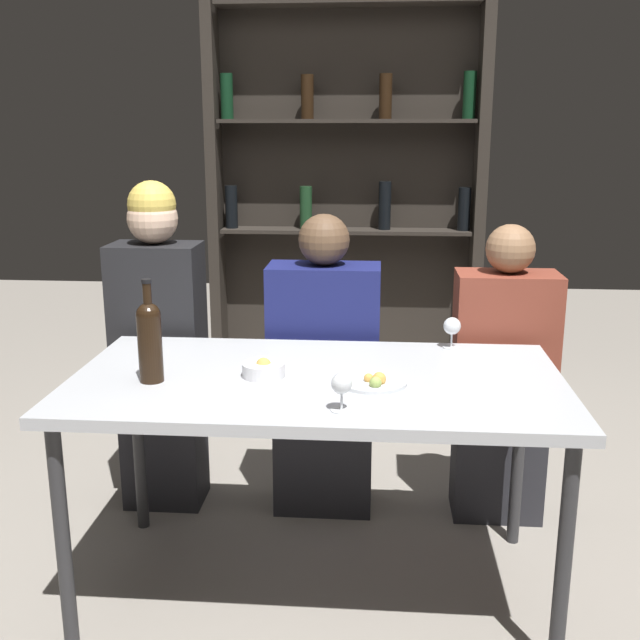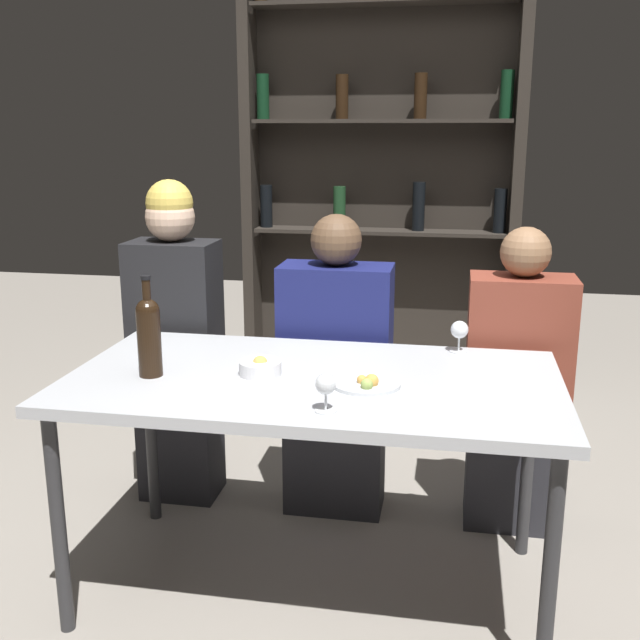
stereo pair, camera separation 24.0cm
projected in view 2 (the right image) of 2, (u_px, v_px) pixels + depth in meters
ground_plane at (313, 587)px, 2.51m from camera, size 10.00×10.00×0.00m
dining_table at (313, 394)px, 2.34m from camera, size 1.53×0.82×0.75m
wine_rack_wall at (380, 182)px, 4.06m from camera, size 1.50×0.21×2.38m
wine_bottle at (149, 333)px, 2.30m from camera, size 0.07×0.07×0.32m
wine_glass_0 at (326, 386)px, 2.02m from camera, size 0.06×0.06×0.11m
wine_glass_1 at (459, 331)px, 2.56m from camera, size 0.06×0.06×0.11m
food_plate_0 at (367, 383)px, 2.23m from camera, size 0.21×0.21×0.05m
snack_bowl at (260, 367)px, 2.34m from camera, size 0.13×0.13×0.06m
seated_person_left at (177, 347)px, 3.01m from camera, size 0.34×0.22×1.31m
seated_person_center at (335, 377)px, 2.92m from camera, size 0.43×0.22×1.19m
seated_person_right at (516, 391)px, 2.80m from camera, size 0.38×0.22×1.16m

